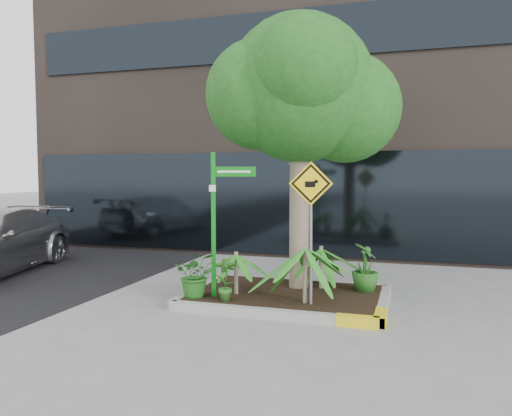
% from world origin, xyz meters
% --- Properties ---
extents(ground, '(80.00, 80.00, 0.00)m').
position_xyz_m(ground, '(0.00, 0.00, 0.00)').
color(ground, gray).
rests_on(ground, ground).
extents(building, '(18.00, 8.00, 15.00)m').
position_xyz_m(building, '(0.50, 8.50, 7.50)').
color(building, '#2D2621').
rests_on(building, ground).
extents(planter, '(3.35, 2.36, 0.15)m').
position_xyz_m(planter, '(0.23, 0.27, 0.10)').
color(planter, '#9E9E99').
rests_on(planter, ground).
extents(tree, '(3.31, 2.93, 4.96)m').
position_xyz_m(tree, '(0.31, 0.78, 3.62)').
color(tree, gray).
rests_on(tree, ground).
extents(palm_front, '(1.04, 1.04, 1.15)m').
position_xyz_m(palm_front, '(0.64, -0.29, 1.01)').
color(palm_front, gray).
rests_on(palm_front, ground).
extents(palm_left, '(0.79, 0.79, 0.88)m').
position_xyz_m(palm_left, '(-0.59, -0.03, 0.81)').
color(palm_left, gray).
rests_on(palm_left, ground).
extents(palm_back, '(0.83, 0.83, 0.93)m').
position_xyz_m(palm_back, '(0.70, 0.79, 0.84)').
color(palm_back, gray).
rests_on(palm_back, ground).
extents(shrub_a, '(0.89, 0.89, 0.74)m').
position_xyz_m(shrub_a, '(-1.14, -0.44, 0.52)').
color(shrub_a, '#1F5F1B').
rests_on(shrub_a, planter).
extents(shrub_b, '(0.51, 0.51, 0.82)m').
position_xyz_m(shrub_b, '(1.46, 0.78, 0.56)').
color(shrub_b, '#235D1B').
rests_on(shrub_b, planter).
extents(shrub_c, '(0.44, 0.44, 0.71)m').
position_xyz_m(shrub_c, '(-0.57, -0.55, 0.50)').
color(shrub_c, '#2C6920').
rests_on(shrub_c, planter).
extents(shrub_d, '(0.48, 0.48, 0.68)m').
position_xyz_m(shrub_d, '(0.36, 1.12, 0.49)').
color(shrub_d, '#2C691E').
rests_on(shrub_d, planter).
extents(street_sign_post, '(0.90, 0.71, 2.50)m').
position_xyz_m(street_sign_post, '(-0.85, -0.24, 1.55)').
color(street_sign_post, '#0B7C15').
rests_on(street_sign_post, ground).
extents(cattle_sign, '(0.65, 0.23, 2.19)m').
position_xyz_m(cattle_sign, '(0.72, -0.29, 1.63)').
color(cattle_sign, slate).
rests_on(cattle_sign, ground).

